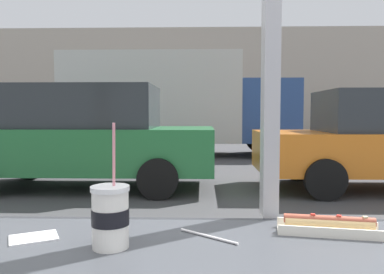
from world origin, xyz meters
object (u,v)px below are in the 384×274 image
object	(u,v)px
soda_cup_left	(110,216)
box_truck	(174,102)
hotdog_tray_near	(329,225)
parked_car_green	(85,137)

from	to	relation	value
soda_cup_left	box_truck	size ratio (longest dim) A/B	0.04
hotdog_tray_near	parked_car_green	size ratio (longest dim) A/B	0.06
hotdog_tray_near	box_truck	size ratio (longest dim) A/B	0.04
hotdog_tray_near	box_truck	xyz separation A→B (m)	(-1.26, 10.87, 0.69)
hotdog_tray_near	parked_car_green	distance (m)	6.04
soda_cup_left	hotdog_tray_near	world-z (taller)	soda_cup_left
soda_cup_left	hotdog_tray_near	xyz separation A→B (m)	(0.58, 0.13, -0.06)
soda_cup_left	parked_car_green	bearing A→B (deg)	108.19
soda_cup_left	parked_car_green	xyz separation A→B (m)	(-1.86, 5.65, -0.16)
parked_car_green	soda_cup_left	bearing A→B (deg)	-71.81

